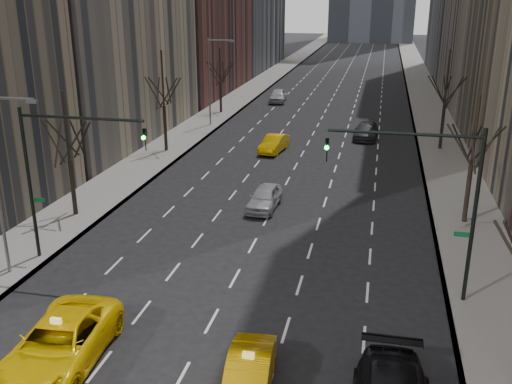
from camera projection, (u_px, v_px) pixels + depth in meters
The scene contains 17 objects.
sidewalk_left at pixel (252, 89), 84.30m from camera, with size 4.50×320.00×0.15m, color slate.
sidewalk_right at pixel (424, 95), 79.32m from camera, with size 4.50×320.00×0.15m, color slate.
tree_lw_b at pixel (70, 160), 35.09m from camera, with size 3.36×3.50×7.82m.
tree_lw_c at pixel (164, 107), 49.75m from camera, with size 3.36×3.50×8.74m.
tree_lw_d at pixel (220, 83), 66.50m from camera, with size 3.36×3.50×7.36m.
tree_rw_b at pixel (471, 166), 33.90m from camera, with size 3.36×3.50×7.82m.
tree_rw_c at pixel (444, 106), 50.40m from camera, with size 3.36×3.50×8.74m.
traffic_mast_left at pixel (57, 161), 28.39m from camera, with size 6.69×0.39×8.00m.
traffic_mast_right at pixel (437, 187), 24.68m from camera, with size 6.69×0.39×8.00m.
streetlight_near at pixel (0, 168), 26.85m from camera, with size 2.83×0.22×9.00m.
streetlight_far at pixel (212, 73), 59.13m from camera, with size 2.83×0.22×9.00m.
taxi_suv at pixel (59, 344), 21.45m from camera, with size 2.99×6.49×1.80m, color yellow.
taxi_sedan at pixel (249, 376), 19.96m from camera, with size 1.55×4.43×1.46m, color #DB9B04.
silver_sedan_ahead at pixel (265, 198), 37.36m from camera, with size 1.76×4.36×1.49m, color #A7A9AF.
far_taxi at pixel (274, 144), 50.85m from camera, with size 1.58×4.52×1.49m, color #FFBE05.
far_suv_grey at pixel (366, 131), 55.61m from camera, with size 2.13×5.23×1.52m, color #2D2E32.
far_car_white at pixel (278, 96), 74.27m from camera, with size 2.00×4.97×1.69m, color #BABABA.
Camera 1 is at (6.49, -12.53, 13.38)m, focal length 40.00 mm.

